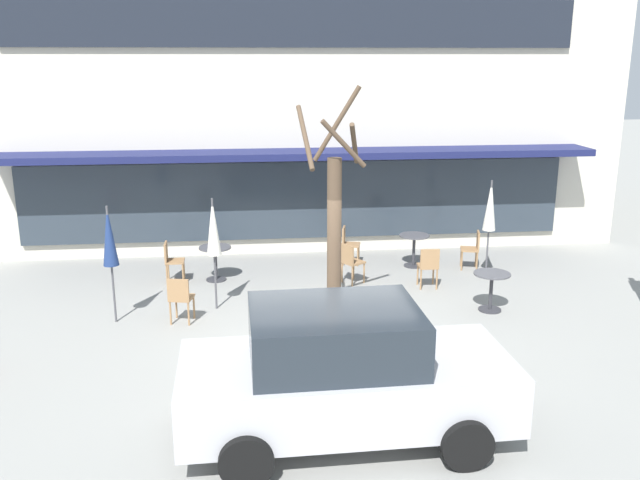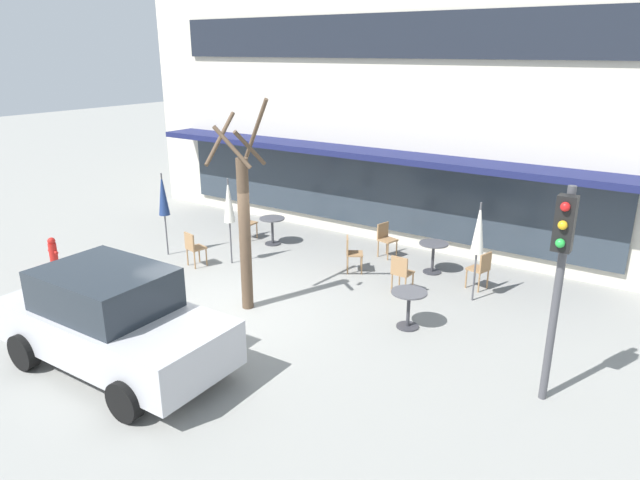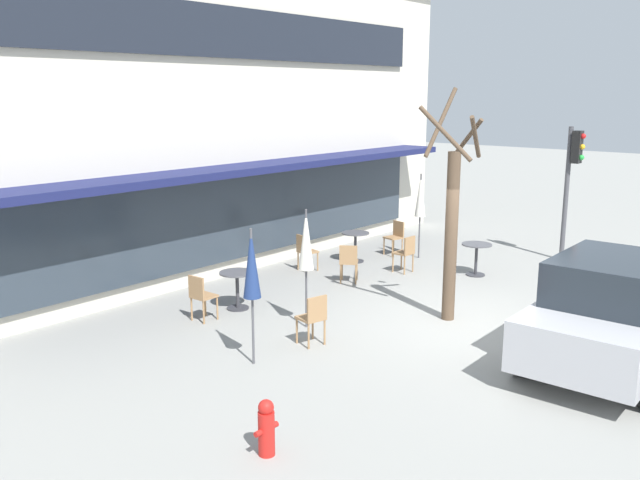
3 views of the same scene
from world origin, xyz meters
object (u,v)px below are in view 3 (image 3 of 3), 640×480
at_px(patio_umbrella_corner_open, 421,196).
at_px(cafe_chair_4, 201,294).
at_px(cafe_chair_0, 305,250).
at_px(parked_sedan, 613,311).
at_px(traffic_light_pole, 572,171).
at_px(cafe_chair_1, 349,260).
at_px(cafe_chair_5, 395,235).
at_px(cafe_table_near_wall, 237,284).
at_px(cafe_table_streetside, 476,254).
at_px(cafe_table_by_tree, 355,242).
at_px(cafe_chair_2, 406,251).
at_px(cafe_chair_3, 313,316).
at_px(patio_umbrella_green_folded, 252,265).
at_px(fire_hydrant, 266,427).
at_px(street_tree, 452,223).
at_px(patio_umbrella_cream_folded, 306,241).

height_order(patio_umbrella_corner_open, cafe_chair_4, patio_umbrella_corner_open).
xyz_separation_m(cafe_chair_0, parked_sedan, (-1.20, -7.47, 0.35)).
bearing_deg(parked_sedan, traffic_light_pole, 25.86).
xyz_separation_m(cafe_chair_1, cafe_chair_5, (2.97, 0.72, 0.00)).
height_order(cafe_table_near_wall, cafe_chair_1, cafe_chair_1).
relative_size(cafe_table_streetside, parked_sedan, 0.18).
relative_size(cafe_table_by_tree, cafe_chair_1, 0.85).
xyz_separation_m(cafe_table_by_tree, patio_umbrella_corner_open, (1.39, -1.02, 1.11)).
height_order(cafe_table_near_wall, cafe_table_streetside, same).
height_order(cafe_table_streetside, parked_sedan, parked_sedan).
distance_m(cafe_table_streetside, cafe_chair_4, 6.75).
bearing_deg(cafe_chair_2, traffic_light_pole, -34.10).
distance_m(cafe_table_near_wall, traffic_light_pole, 9.06).
distance_m(cafe_table_near_wall, cafe_chair_3, 2.51).
height_order(cafe_table_by_tree, cafe_chair_3, cafe_chair_3).
xyz_separation_m(patio_umbrella_green_folded, cafe_chair_5, (7.63, 2.41, -1.10)).
bearing_deg(traffic_light_pole, cafe_chair_2, 145.90).
xyz_separation_m(patio_umbrella_corner_open, parked_sedan, (-4.09, -6.07, -0.75)).
distance_m(traffic_light_pole, fire_hydrant, 11.95).
distance_m(cafe_chair_4, street_tree, 4.86).
relative_size(parked_sedan, fire_hydrant, 6.01).
bearing_deg(cafe_chair_2, cafe_table_by_tree, 87.21).
distance_m(cafe_table_near_wall, patio_umbrella_cream_folded, 2.08).
bearing_deg(parked_sedan, cafe_chair_0, 80.88).
height_order(cafe_table_streetside, street_tree, street_tree).
bearing_deg(cafe_chair_0, cafe_chair_2, -53.72).
bearing_deg(cafe_chair_1, patio_umbrella_cream_folded, -156.91).
height_order(patio_umbrella_corner_open, cafe_chair_0, patio_umbrella_corner_open).
height_order(cafe_chair_0, street_tree, street_tree).
bearing_deg(cafe_chair_0, cafe_chair_3, -137.19).
distance_m(patio_umbrella_cream_folded, cafe_chair_4, 2.30).
xyz_separation_m(cafe_chair_0, cafe_chair_1, (-0.16, -1.44, 0.00)).
bearing_deg(cafe_chair_3, cafe_chair_4, 99.43).
height_order(patio_umbrella_green_folded, street_tree, street_tree).
bearing_deg(fire_hydrant, patio_umbrella_cream_folded, 35.07).
xyz_separation_m(cafe_chair_2, traffic_light_pole, (3.66, -2.48, 1.77)).
distance_m(parked_sedan, street_tree, 3.22).
bearing_deg(cafe_chair_4, street_tree, -48.53).
height_order(cafe_table_by_tree, parked_sedan, parked_sedan).
height_order(cafe_table_by_tree, street_tree, street_tree).
bearing_deg(cafe_chair_0, cafe_chair_1, -96.46).
bearing_deg(patio_umbrella_cream_folded, parked_sedan, -69.54).
height_order(cafe_chair_4, fire_hydrant, cafe_chair_4).
distance_m(cafe_chair_4, cafe_chair_5, 6.82).
height_order(cafe_chair_2, parked_sedan, parked_sedan).
xyz_separation_m(cafe_table_streetside, fire_hydrant, (-8.96, -1.90, -0.16)).
bearing_deg(patio_umbrella_green_folded, cafe_table_near_wall, 51.82).
distance_m(cafe_table_by_tree, cafe_chair_2, 1.57).
bearing_deg(cafe_chair_4, patio_umbrella_corner_open, -4.03).
distance_m(parked_sedan, traffic_light_pole, 7.13).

